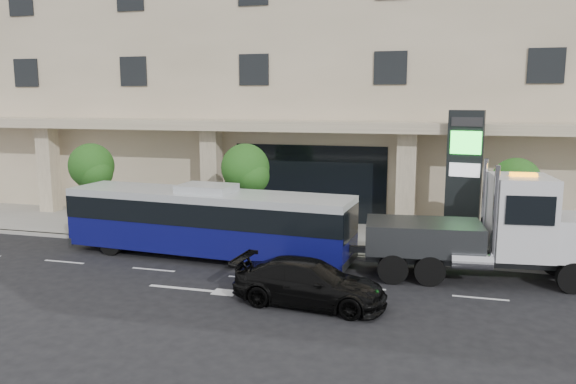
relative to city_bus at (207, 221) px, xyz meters
name	(u,v)px	position (x,y,z in m)	size (l,w,h in m)	color
ground	(264,267)	(2.63, -0.65, -1.56)	(120.00, 120.00, 0.00)	black
sidewalk	(295,235)	(2.63, 4.35, -1.49)	(120.00, 6.00, 0.15)	gray
curb	(278,251)	(2.63, 1.35, -1.49)	(120.00, 0.30, 0.15)	gray
convention_center	(337,43)	(2.63, 14.77, 8.41)	(60.00, 17.60, 20.00)	tan
tree_left	(92,169)	(-7.34, 2.94, 1.55)	(2.27, 2.20, 4.22)	#422B19
tree_mid	(246,171)	(0.66, 2.94, 1.70)	(2.28, 2.20, 4.38)	#422B19
tree_right	(516,187)	(12.16, 2.94, 1.48)	(2.10, 2.00, 4.04)	#422B19
city_bus	(207,221)	(0.00, 0.00, 0.00)	(12.27, 3.49, 3.07)	black
tow_truck	(495,232)	(11.16, -0.02, 0.22)	(9.55, 3.12, 4.33)	#2D3033
black_sedan	(309,283)	(5.28, -4.15, -0.84)	(2.01, 4.95, 1.44)	black
signage_pylon	(464,177)	(10.19, 4.44, 1.58)	(1.54, 0.79, 5.89)	black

